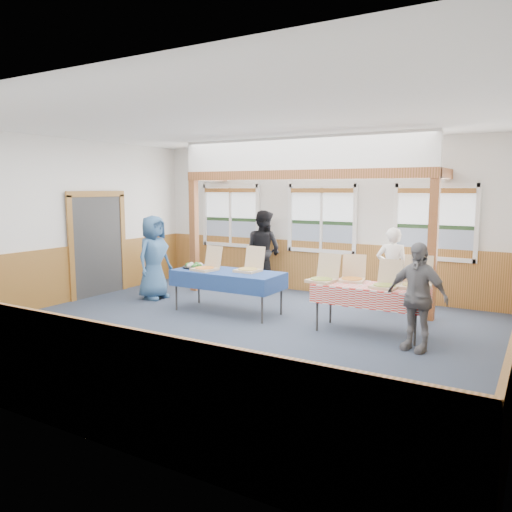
{
  "coord_description": "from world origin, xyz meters",
  "views": [
    {
      "loc": [
        4.14,
        -6.37,
        2.23
      ],
      "look_at": [
        -0.17,
        1.0,
        1.07
      ],
      "focal_mm": 35.0,
      "sensor_mm": 36.0,
      "label": 1
    }
  ],
  "objects_px": {
    "table_right": "(370,289)",
    "person_grey": "(417,297)",
    "table_left": "(228,274)",
    "woman_white": "(392,269)",
    "man_blue": "(154,257)",
    "woman_black": "(263,250)"
  },
  "relations": [
    {
      "from": "table_right",
      "to": "woman_white",
      "type": "height_order",
      "value": "woman_white"
    },
    {
      "from": "table_right",
      "to": "man_blue",
      "type": "height_order",
      "value": "man_blue"
    },
    {
      "from": "man_blue",
      "to": "person_grey",
      "type": "relative_size",
      "value": 1.12
    },
    {
      "from": "table_left",
      "to": "woman_white",
      "type": "relative_size",
      "value": 1.41
    },
    {
      "from": "table_left",
      "to": "woman_white",
      "type": "height_order",
      "value": "woman_white"
    },
    {
      "from": "person_grey",
      "to": "table_right",
      "type": "bearing_deg",
      "value": 164.58
    },
    {
      "from": "table_right",
      "to": "woman_black",
      "type": "xyz_separation_m",
      "value": [
        -3.07,
        2.1,
        0.19
      ]
    },
    {
      "from": "table_right",
      "to": "person_grey",
      "type": "height_order",
      "value": "person_grey"
    },
    {
      "from": "table_left",
      "to": "woman_white",
      "type": "bearing_deg",
      "value": 55.95
    },
    {
      "from": "man_blue",
      "to": "person_grey",
      "type": "distance_m",
      "value": 5.39
    },
    {
      "from": "table_left",
      "to": "table_right",
      "type": "height_order",
      "value": "same"
    },
    {
      "from": "woman_black",
      "to": "man_blue",
      "type": "distance_m",
      "value": 2.4
    },
    {
      "from": "woman_black",
      "to": "man_blue",
      "type": "xyz_separation_m",
      "value": [
        -1.48,
        -1.89,
        -0.03
      ]
    },
    {
      "from": "table_right",
      "to": "woman_black",
      "type": "height_order",
      "value": "woman_black"
    },
    {
      "from": "man_blue",
      "to": "woman_black",
      "type": "bearing_deg",
      "value": -36.59
    },
    {
      "from": "woman_black",
      "to": "man_blue",
      "type": "height_order",
      "value": "woman_black"
    },
    {
      "from": "woman_white",
      "to": "person_grey",
      "type": "xyz_separation_m",
      "value": [
        0.91,
        -2.07,
        -0.02
      ]
    },
    {
      "from": "man_blue",
      "to": "person_grey",
      "type": "xyz_separation_m",
      "value": [
        5.35,
        -0.67,
        -0.09
      ]
    },
    {
      "from": "woman_black",
      "to": "person_grey",
      "type": "distance_m",
      "value": 4.64
    },
    {
      "from": "table_left",
      "to": "man_blue",
      "type": "xyz_separation_m",
      "value": [
        -1.93,
        0.21,
        0.14
      ]
    },
    {
      "from": "woman_white",
      "to": "table_left",
      "type": "bearing_deg",
      "value": 16.47
    },
    {
      "from": "table_right",
      "to": "person_grey",
      "type": "relative_size",
      "value": 1.22
    }
  ]
}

